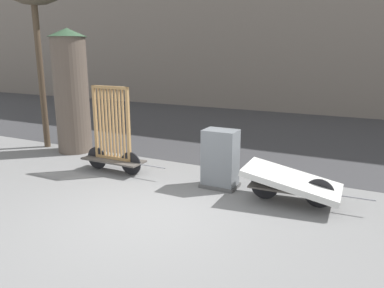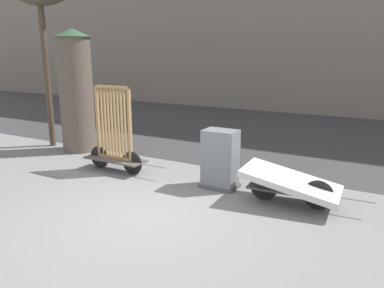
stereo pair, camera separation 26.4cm
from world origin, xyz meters
The scene contains 6 objects.
ground_plane centered at (0.00, 0.00, 0.00)m, with size 60.00×60.00×0.00m, color slate.
road_strip centered at (0.00, 8.11, 0.00)m, with size 56.00×9.81×0.01m.
bike_cart_with_bedframe centered at (-2.19, 1.78, 0.73)m, with size 2.32×0.58×2.13m.
bike_cart_with_mattress centered at (2.20, 1.78, 0.44)m, with size 2.46×1.13×0.71m.
utility_cabinet centered at (0.59, 1.97, 0.60)m, with size 0.79×0.56×1.29m.
advertising_column centered at (-4.49, 2.86, 1.81)m, with size 1.10×1.10×3.57m.
Camera 2 is at (3.83, -5.17, 2.92)m, focal length 35.00 mm.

